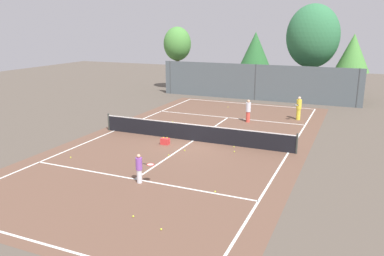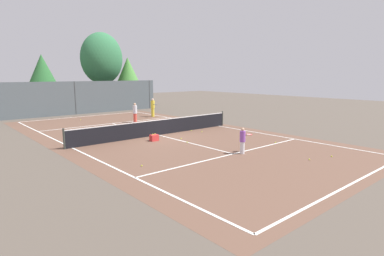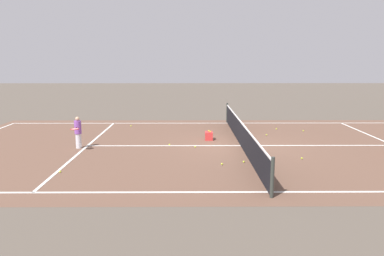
# 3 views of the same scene
# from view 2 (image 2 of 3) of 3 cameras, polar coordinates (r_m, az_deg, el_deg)

# --- Properties ---
(ground_plane) EXTENTS (80.00, 80.00, 0.00)m
(ground_plane) POSITION_cam_2_polar(r_m,az_deg,el_deg) (20.18, -6.14, -1.30)
(ground_plane) COLOR brown
(court_surface) EXTENTS (13.00, 25.00, 0.01)m
(court_surface) POSITION_cam_2_polar(r_m,az_deg,el_deg) (20.18, -6.14, -1.29)
(court_surface) COLOR brown
(court_surface) RESTS_ON ground_plane
(tennis_net) EXTENTS (11.90, 0.10, 1.10)m
(tennis_net) POSITION_cam_2_polar(r_m,az_deg,el_deg) (20.09, -6.17, 0.13)
(tennis_net) COLOR #333833
(tennis_net) RESTS_ON ground_plane
(perimeter_fence) EXTENTS (18.00, 0.12, 3.20)m
(perimeter_fence) POSITION_cam_2_polar(r_m,az_deg,el_deg) (32.42, -20.49, 5.13)
(perimeter_fence) COLOR #515B60
(perimeter_fence) RESTS_ON ground_plane
(tree_0) EXTENTS (3.01, 3.01, 5.86)m
(tree_0) POSITION_cam_2_polar(r_m,az_deg,el_deg) (38.74, -11.60, 9.98)
(tree_0) COLOR brown
(tree_0) RESTS_ON ground_plane
(tree_1) EXTENTS (3.13, 3.13, 5.93)m
(tree_1) POSITION_cam_2_polar(r_m,az_deg,el_deg) (36.67, -25.61, 9.24)
(tree_1) COLOR brown
(tree_1) RESTS_ON ground_plane
(tree_2) EXTENTS (4.68, 3.75, 8.41)m
(tree_2) POSITION_cam_2_polar(r_m,az_deg,el_deg) (36.78, -16.11, 12.05)
(tree_2) COLOR brown
(tree_2) RESTS_ON ground_plane
(player_0) EXTENTS (0.48, 0.94, 1.68)m
(player_0) POSITION_cam_2_polar(r_m,az_deg,el_deg) (29.11, -7.16, 3.77)
(player_0) COLOR yellow
(player_0) RESTS_ON ground_plane
(player_1) EXTENTS (0.34, 0.34, 1.58)m
(player_1) POSITION_cam_2_polar(r_m,az_deg,el_deg) (25.72, -10.34, 2.79)
(player_1) COLOR #E54C3F
(player_1) RESTS_ON ground_plane
(player_2) EXTENTS (0.85, 0.35, 1.29)m
(player_2) POSITION_cam_2_polar(r_m,az_deg,el_deg) (15.46, 9.23, -2.21)
(player_2) COLOR silver
(player_2) RESTS_ON ground_plane
(ball_crate) EXTENTS (0.47, 0.33, 0.43)m
(ball_crate) POSITION_cam_2_polar(r_m,az_deg,el_deg) (18.46, -6.90, -1.77)
(ball_crate) COLOR red
(ball_crate) RESTS_ON ground_plane
(tennis_ball_0) EXTENTS (0.07, 0.07, 0.07)m
(tennis_ball_0) POSITION_cam_2_polar(r_m,az_deg,el_deg) (15.21, 20.59, -5.38)
(tennis_ball_0) COLOR #CCE533
(tennis_ball_0) RESTS_ON ground_plane
(tennis_ball_1) EXTENTS (0.07, 0.07, 0.07)m
(tennis_ball_1) POSITION_cam_2_polar(r_m,az_deg,el_deg) (18.86, -1.99, -1.92)
(tennis_ball_1) COLOR #CCE533
(tennis_ball_1) RESTS_ON ground_plane
(tennis_ball_2) EXTENTS (0.07, 0.07, 0.07)m
(tennis_ball_2) POSITION_cam_2_polar(r_m,az_deg,el_deg) (21.52, -0.14, -0.47)
(tennis_ball_2) COLOR #CCE533
(tennis_ball_2) RESTS_ON ground_plane
(tennis_ball_3) EXTENTS (0.07, 0.07, 0.07)m
(tennis_ball_3) POSITION_cam_2_polar(r_m,az_deg,el_deg) (21.12, 1.82, -0.66)
(tennis_ball_3) COLOR #CCE533
(tennis_ball_3) RESTS_ON ground_plane
(tennis_ball_4) EXTENTS (0.07, 0.07, 0.07)m
(tennis_ball_4) POSITION_cam_2_polar(r_m,az_deg,el_deg) (22.93, -4.50, 0.13)
(tennis_ball_4) COLOR #CCE533
(tennis_ball_4) RESTS_ON ground_plane
(tennis_ball_5) EXTENTS (0.07, 0.07, 0.07)m
(tennis_ball_5) POSITION_cam_2_polar(r_m,az_deg,el_deg) (17.79, -0.89, -2.62)
(tennis_ball_5) COLOR #CCE533
(tennis_ball_5) RESTS_ON ground_plane
(tennis_ball_6) EXTENTS (0.07, 0.07, 0.07)m
(tennis_ball_6) POSITION_cam_2_polar(r_m,az_deg,el_deg) (18.38, 14.94, -2.56)
(tennis_ball_6) COLOR #CCE533
(tennis_ball_6) RESTS_ON ground_plane
(tennis_ball_7) EXTENTS (0.07, 0.07, 0.07)m
(tennis_ball_7) POSITION_cam_2_polar(r_m,az_deg,el_deg) (16.19, 24.07, -4.72)
(tennis_ball_7) COLOR #CCE533
(tennis_ball_7) RESTS_ON ground_plane
(tennis_ball_8) EXTENTS (0.07, 0.07, 0.07)m
(tennis_ball_8) POSITION_cam_2_polar(r_m,az_deg,el_deg) (21.81, -18.24, -0.82)
(tennis_ball_8) COLOR #CCE533
(tennis_ball_8) RESTS_ON ground_plane
(tennis_ball_9) EXTENTS (0.07, 0.07, 0.07)m
(tennis_ball_9) POSITION_cam_2_polar(r_m,az_deg,el_deg) (13.47, -9.14, -6.78)
(tennis_ball_9) COLOR #CCE533
(tennis_ball_9) RESTS_ON ground_plane
(tennis_ball_10) EXTENTS (0.07, 0.07, 0.07)m
(tennis_ball_10) POSITION_cam_2_polar(r_m,az_deg,el_deg) (20.50, -18.16, -1.47)
(tennis_ball_10) COLOR #CCE533
(tennis_ball_10) RESTS_ON ground_plane
(tennis_ball_11) EXTENTS (0.07, 0.07, 0.07)m
(tennis_ball_11) POSITION_cam_2_polar(r_m,az_deg,el_deg) (20.39, -13.39, -1.30)
(tennis_ball_11) COLOR #CCE533
(tennis_ball_11) RESTS_ON ground_plane
(tennis_ball_12) EXTENTS (0.07, 0.07, 0.07)m
(tennis_ball_12) POSITION_cam_2_polar(r_m,az_deg,el_deg) (28.36, -19.62, 1.43)
(tennis_ball_12) COLOR #CCE533
(tennis_ball_12) RESTS_ON ground_plane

